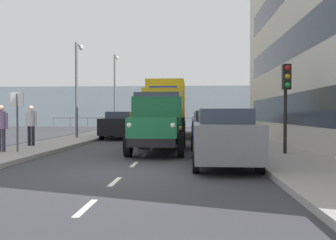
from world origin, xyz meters
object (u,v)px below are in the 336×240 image
at_px(truck_vintage_green, 158,124).
at_px(car_navy_kerbside_1, 211,128).
at_px(pedestrian_near_railing, 1,124).
at_px(car_grey_kerbside_near, 223,136).
at_px(pedestrian_with_bag, 31,122).
at_px(car_silver_kerbside_2, 206,125).
at_px(lorry_cargo_yellow, 166,107).
at_px(traffic_light_near, 286,89).
at_px(lamp_post_promenade, 77,80).
at_px(car_maroon_kerbside_3, 203,123).
at_px(street_sign, 17,111).
at_px(car_black_oppositeside_0, 121,124).
at_px(lamp_post_far, 115,85).

bearing_deg(truck_vintage_green, car_navy_kerbside_1, -131.19).
bearing_deg(pedestrian_near_railing, car_grey_kerbside_near, 165.71).
bearing_deg(pedestrian_with_bag, car_silver_kerbside_2, -138.18).
bearing_deg(car_silver_kerbside_2, lorry_cargo_yellow, -33.30).
bearing_deg(traffic_light_near, lamp_post_promenade, -38.70).
height_order(car_maroon_kerbside_3, street_sign, street_sign).
bearing_deg(truck_vintage_green, street_sign, 13.00).
xyz_separation_m(car_black_oppositeside_0, lamp_post_far, (2.31, -8.86, 3.27)).
xyz_separation_m(truck_vintage_green, car_grey_kerbside_near, (-2.30, 3.30, -0.28)).
height_order(car_navy_kerbside_1, car_maroon_kerbside_3, same).
height_order(car_black_oppositeside_0, pedestrian_near_railing, pedestrian_near_railing).
bearing_deg(car_navy_kerbside_1, pedestrian_with_bag, 9.47).
height_order(truck_vintage_green, lamp_post_promenade, lamp_post_promenade).
relative_size(truck_vintage_green, pedestrian_near_railing, 3.21).
relative_size(pedestrian_with_bag, lamp_post_promenade, 0.31).
xyz_separation_m(truck_vintage_green, lamp_post_far, (5.48, -17.05, 2.99)).
distance_m(car_navy_kerbside_1, pedestrian_with_bag, 8.28).
height_order(lorry_cargo_yellow, pedestrian_with_bag, lorry_cargo_yellow).
distance_m(car_silver_kerbside_2, street_sign, 12.36).
height_order(car_maroon_kerbside_3, pedestrian_with_bag, pedestrian_with_bag).
bearing_deg(lamp_post_far, car_grey_kerbside_near, 110.92).
relative_size(car_grey_kerbside_near, lamp_post_far, 0.67).
bearing_deg(traffic_light_near, car_maroon_kerbside_3, -80.91).
height_order(truck_vintage_green, lorry_cargo_yellow, lorry_cargo_yellow).
distance_m(truck_vintage_green, traffic_light_near, 5.07).
bearing_deg(car_black_oppositeside_0, traffic_light_near, 129.85).
bearing_deg(lamp_post_far, car_maroon_kerbside_3, 157.96).
xyz_separation_m(car_silver_kerbside_2, lamp_post_promenade, (7.92, 1.55, 2.76)).
distance_m(traffic_light_near, lamp_post_promenade, 13.32).
xyz_separation_m(car_maroon_kerbside_3, lamp_post_promenade, (7.92, 6.89, 2.76)).
height_order(car_navy_kerbside_1, pedestrian_with_bag, pedestrian_with_bag).
distance_m(car_black_oppositeside_0, traffic_light_near, 12.43).
xyz_separation_m(car_maroon_kerbside_3, pedestrian_with_bag, (8.16, 12.63, 0.33)).
bearing_deg(lorry_cargo_yellow, lamp_post_promenade, 32.21).
xyz_separation_m(pedestrian_near_railing, traffic_light_near, (-10.58, 0.06, 1.28)).
bearing_deg(car_navy_kerbside_1, lamp_post_promenade, -28.96).
height_order(pedestrian_with_bag, street_sign, street_sign).
height_order(lorry_cargo_yellow, car_grey_kerbside_near, lorry_cargo_yellow).
distance_m(car_silver_kerbside_2, lamp_post_far, 11.97).
distance_m(car_navy_kerbside_1, traffic_light_near, 4.86).
bearing_deg(truck_vintage_green, lamp_post_far, -72.19).
bearing_deg(pedestrian_with_bag, car_navy_kerbside_1, -170.53).
relative_size(car_grey_kerbside_near, car_maroon_kerbside_3, 1.16).
distance_m(car_silver_kerbside_2, car_black_oppositeside_0, 5.49).
distance_m(car_maroon_kerbside_3, pedestrian_with_bag, 15.04).
bearing_deg(truck_vintage_green, car_maroon_kerbside_3, -99.40).
height_order(car_maroon_kerbside_3, car_black_oppositeside_0, same).
height_order(pedestrian_near_railing, traffic_light_near, traffic_light_near).
bearing_deg(traffic_light_near, pedestrian_with_bag, -13.53).
height_order(truck_vintage_green, car_black_oppositeside_0, truck_vintage_green).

